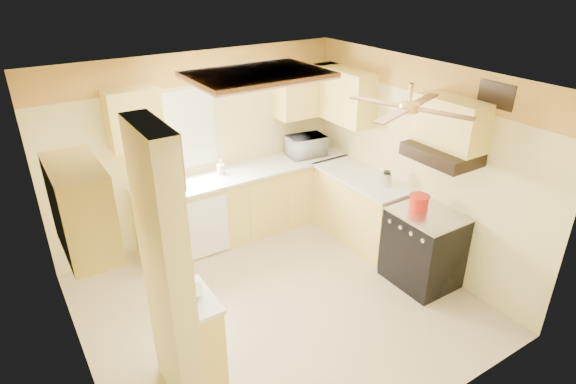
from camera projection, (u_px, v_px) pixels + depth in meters
floor at (277, 303)px, 5.41m from camera, size 4.00×4.00×0.00m
ceiling at (275, 82)px, 4.32m from camera, size 4.00×4.00×0.00m
wall_back at (201, 149)px, 6.30m from camera, size 4.00×0.00×4.00m
wall_front at (415, 309)px, 3.43m from camera, size 4.00×0.00×4.00m
wall_left at (66, 267)px, 3.90m from camera, size 0.00×3.80×3.80m
wall_right at (417, 164)px, 5.84m from camera, size 0.00×3.80×3.80m
wallpaper_border at (195, 68)px, 5.83m from camera, size 4.00×0.02×0.40m
partition_column at (167, 275)px, 3.79m from camera, size 0.20×0.70×2.50m
partition_ledge at (201, 341)px, 4.25m from camera, size 0.25×0.55×0.90m
ledge_top at (196, 299)px, 4.05m from camera, size 0.28×0.58×0.04m
lower_cabinets_back at (247, 202)px, 6.67m from camera, size 3.00×0.60×0.90m
lower_cabinets_right at (361, 209)px, 6.50m from camera, size 0.60×1.40×0.90m
countertop_back at (247, 172)px, 6.46m from camera, size 3.04×0.64×0.04m
countertop_right at (363, 177)px, 6.29m from camera, size 0.64×1.44×0.04m
dishwasher_panel at (207, 228)px, 6.08m from camera, size 0.58×0.02×0.80m
window at (181, 131)px, 6.04m from camera, size 0.92×0.02×1.02m
upper_cab_back_left at (134, 119)px, 5.49m from camera, size 0.60×0.35×0.70m
upper_cab_back_right at (306, 90)px, 6.66m from camera, size 0.90×0.35×0.70m
upper_cab_right at (343, 95)px, 6.43m from camera, size 0.35×1.00×0.70m
upper_cab_left_wall at (81, 208)px, 3.53m from camera, size 0.35×0.75×0.70m
upper_cab_over_stove at (452, 123)px, 5.03m from camera, size 0.35×0.76×0.52m
stove at (424, 248)px, 5.61m from camera, size 0.68×0.77×0.92m
range_hood at (442, 154)px, 5.13m from camera, size 0.50×0.76×0.14m
poster_menu at (172, 204)px, 3.59m from camera, size 0.02×0.42×0.57m
poster_nashville at (181, 276)px, 3.87m from camera, size 0.02×0.42×0.57m
ceiling_light_panel at (257, 75)px, 4.76m from camera, size 1.35×0.95×0.06m
ceiling_fan at (409, 107)px, 4.37m from camera, size 1.15×1.15×0.26m
vent_grate at (496, 95)px, 4.69m from camera, size 0.02×0.40×0.25m
microwave at (306, 146)px, 6.88m from camera, size 0.56×0.41×0.29m
bowl at (191, 292)px, 4.05m from camera, size 0.27×0.27×0.06m
dutch_oven at (419, 202)px, 5.50m from camera, size 0.23×0.23×0.16m
kettle at (387, 179)px, 5.97m from camera, size 0.13×0.13×0.20m
dish_rack at (149, 187)px, 5.80m from camera, size 0.40×0.31×0.22m
utensil_crock at (221, 169)px, 6.31m from camera, size 0.10×0.10×0.20m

